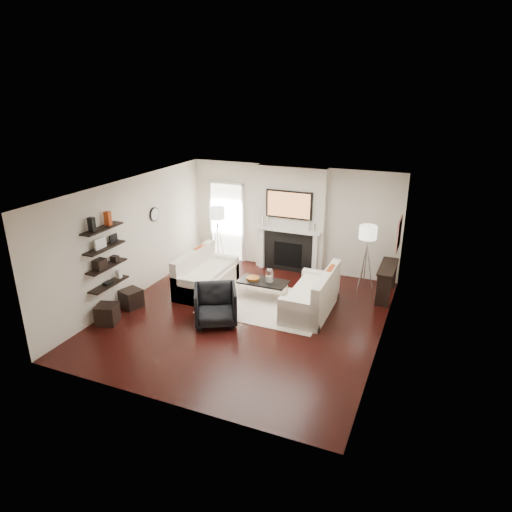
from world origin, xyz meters
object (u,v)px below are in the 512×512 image
at_px(armchair, 215,303).
at_px(ottoman_near, 131,298).
at_px(coffee_table, 263,282).
at_px(lamp_left_shade, 217,213).
at_px(lamp_right_shade, 368,232).
at_px(loveseat_right_base, 310,302).
at_px(loveseat_left_base, 207,281).

xyz_separation_m(armchair, ottoman_near, (-2.02, -0.09, -0.23)).
relative_size(coffee_table, lamp_left_shade, 2.75).
distance_m(lamp_left_shade, lamp_right_shade, 3.90).
relative_size(loveseat_right_base, lamp_right_shade, 4.50).
xyz_separation_m(coffee_table, lamp_left_shade, (-1.87, 1.42, 1.05)).
bearing_deg(loveseat_left_base, ottoman_near, -127.51).
height_order(loveseat_right_base, lamp_right_shade, lamp_right_shade).
bearing_deg(lamp_left_shade, ottoman_near, -101.90).
bearing_deg(armchair, loveseat_left_base, 96.08).
height_order(lamp_left_shade, lamp_right_shade, same).
bearing_deg(armchair, coffee_table, 43.28).
bearing_deg(lamp_left_shade, lamp_right_shade, -2.48).
height_order(loveseat_left_base, lamp_left_shade, lamp_left_shade).
relative_size(lamp_right_shade, ottoman_near, 1.00).
relative_size(coffee_table, lamp_right_shade, 2.75).
distance_m(loveseat_left_base, ottoman_near, 1.80).
distance_m(loveseat_right_base, lamp_left_shade, 3.65).
bearing_deg(armchair, ottoman_near, 153.78).
bearing_deg(ottoman_near, lamp_right_shade, 31.54).
height_order(armchair, lamp_right_shade, lamp_right_shade).
relative_size(armchair, lamp_left_shade, 2.13).
distance_m(loveseat_right_base, ottoman_near, 3.88).
bearing_deg(ottoman_near, armchair, 2.54).
xyz_separation_m(loveseat_right_base, lamp_right_shade, (0.87, 1.46, 1.24)).
height_order(loveseat_right_base, armchair, armchair).
distance_m(armchair, lamp_left_shade, 3.34).
xyz_separation_m(coffee_table, ottoman_near, (-2.49, -1.52, -0.20)).
bearing_deg(coffee_table, armchair, -107.96).
bearing_deg(lamp_left_shade, loveseat_left_base, -72.69).
height_order(loveseat_left_base, loveseat_right_base, same).
xyz_separation_m(lamp_left_shade, ottoman_near, (-0.62, -2.94, -1.25)).
relative_size(loveseat_right_base, ottoman_near, 4.50).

